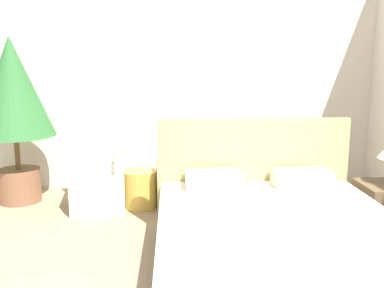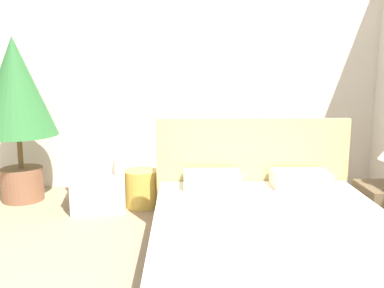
% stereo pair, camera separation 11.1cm
% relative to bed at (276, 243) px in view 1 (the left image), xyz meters
% --- Properties ---
extents(wall_back, '(10.00, 0.06, 2.90)m').
position_rel_bed_xyz_m(wall_back, '(-0.65, 2.56, 1.17)').
color(wall_back, silver).
rests_on(wall_back, ground_plane).
extents(bed, '(1.85, 2.12, 1.11)m').
position_rel_bed_xyz_m(bed, '(0.00, 0.00, 0.00)').
color(bed, '#4C4238').
rests_on(bed, ground_plane).
extents(armchair_near_window_left, '(0.67, 0.75, 0.84)m').
position_rel_bed_xyz_m(armchair_near_window_left, '(-1.63, 1.74, 0.00)').
color(armchair_near_window_left, silver).
rests_on(armchair_near_window_left, ground_plane).
extents(armchair_near_window_right, '(0.63, 0.72, 0.84)m').
position_rel_bed_xyz_m(armchair_near_window_right, '(-0.67, 1.74, 0.00)').
color(armchair_near_window_right, silver).
rests_on(armchair_near_window_right, ground_plane).
extents(potted_palm, '(0.91, 0.91, 1.93)m').
position_rel_bed_xyz_m(potted_palm, '(-2.60, 1.97, 0.98)').
color(potted_palm, brown).
rests_on(potted_palm, ground_plane).
extents(side_table, '(0.38, 0.38, 0.42)m').
position_rel_bed_xyz_m(side_table, '(-1.15, 1.70, -0.07)').
color(side_table, gold).
rests_on(side_table, ground_plane).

